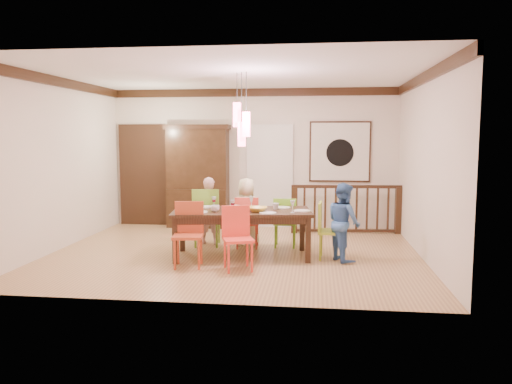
# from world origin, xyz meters

# --- Properties ---
(floor) EXTENTS (6.00, 6.00, 0.00)m
(floor) POSITION_xyz_m (0.00, 0.00, 0.00)
(floor) COLOR #A0754D
(floor) RESTS_ON ground
(ceiling) EXTENTS (6.00, 6.00, 0.00)m
(ceiling) POSITION_xyz_m (0.00, 0.00, 2.90)
(ceiling) COLOR white
(ceiling) RESTS_ON wall_back
(wall_back) EXTENTS (6.00, 0.00, 6.00)m
(wall_back) POSITION_xyz_m (0.00, 2.50, 1.45)
(wall_back) COLOR beige
(wall_back) RESTS_ON floor
(wall_left) EXTENTS (0.00, 5.00, 5.00)m
(wall_left) POSITION_xyz_m (-3.00, 0.00, 1.45)
(wall_left) COLOR beige
(wall_left) RESTS_ON floor
(wall_right) EXTENTS (0.00, 5.00, 5.00)m
(wall_right) POSITION_xyz_m (3.00, 0.00, 1.45)
(wall_right) COLOR beige
(wall_right) RESTS_ON floor
(crown_molding) EXTENTS (6.00, 5.00, 0.16)m
(crown_molding) POSITION_xyz_m (0.00, 0.00, 2.82)
(crown_molding) COLOR black
(crown_molding) RESTS_ON wall_back
(panel_door) EXTENTS (1.04, 0.07, 2.24)m
(panel_door) POSITION_xyz_m (-2.40, 2.45, 1.05)
(panel_door) COLOR black
(panel_door) RESTS_ON wall_back
(white_doorway) EXTENTS (0.97, 0.05, 2.22)m
(white_doorway) POSITION_xyz_m (0.35, 2.46, 1.05)
(white_doorway) COLOR silver
(white_doorway) RESTS_ON wall_back
(painting) EXTENTS (1.25, 0.06, 1.25)m
(painting) POSITION_xyz_m (1.80, 2.46, 1.60)
(painting) COLOR black
(painting) RESTS_ON wall_back
(pendant_cluster) EXTENTS (0.27, 0.21, 1.14)m
(pendant_cluster) POSITION_xyz_m (0.16, -0.22, 2.11)
(pendant_cluster) COLOR #FF4C6B
(pendant_cluster) RESTS_ON ceiling
(dining_table) EXTENTS (2.28, 1.27, 0.75)m
(dining_table) POSITION_xyz_m (0.16, -0.22, 0.67)
(dining_table) COLOR black
(dining_table) RESTS_ON floor
(chair_far_left) EXTENTS (0.50, 0.50, 1.02)m
(chair_far_left) POSITION_xyz_m (-0.57, 0.51, 0.58)
(chair_far_left) COLOR #6CA12D
(chair_far_left) RESTS_ON floor
(chair_far_mid) EXTENTS (0.43, 0.43, 0.89)m
(chair_far_mid) POSITION_xyz_m (0.15, 0.45, 0.51)
(chair_far_mid) COLOR #C13928
(chair_far_mid) RESTS_ON floor
(chair_far_right) EXTENTS (0.39, 0.39, 0.87)m
(chair_far_right) POSITION_xyz_m (0.80, 0.59, 0.50)
(chair_far_right) COLOR #69B520
(chair_far_right) RESTS_ON floor
(chair_near_left) EXTENTS (0.48, 0.48, 0.95)m
(chair_near_left) POSITION_xyz_m (-0.54, -0.94, 0.54)
(chair_near_left) COLOR #BB4424
(chair_near_left) RESTS_ON floor
(chair_near_mid) EXTENTS (0.53, 0.53, 0.91)m
(chair_near_mid) POSITION_xyz_m (0.22, -1.02, 0.52)
(chair_near_mid) COLOR #F73F2E
(chair_near_mid) RESTS_ON floor
(chair_end_right) EXTENTS (0.43, 0.43, 0.89)m
(chair_end_right) POSITION_xyz_m (1.57, -0.20, 0.51)
(chair_end_right) COLOR #9DB228
(chair_end_right) RESTS_ON floor
(china_hutch) EXTENTS (1.36, 0.46, 2.16)m
(china_hutch) POSITION_xyz_m (-1.15, 2.30, 1.08)
(china_hutch) COLOR black
(china_hutch) RESTS_ON floor
(balustrade) EXTENTS (2.18, 0.26, 0.96)m
(balustrade) POSITION_xyz_m (1.92, 1.95, 0.50)
(balustrade) COLOR black
(balustrade) RESTS_ON floor
(person_far_left) EXTENTS (0.46, 0.32, 1.20)m
(person_far_left) POSITION_xyz_m (-0.56, 0.63, 0.60)
(person_far_left) COLOR #D9A5A6
(person_far_left) RESTS_ON floor
(person_far_mid) EXTENTS (0.63, 0.47, 1.19)m
(person_far_mid) POSITION_xyz_m (0.11, 0.64, 0.60)
(person_far_mid) COLOR beige
(person_far_mid) RESTS_ON floor
(person_end_right) EXTENTS (0.67, 0.73, 1.21)m
(person_end_right) POSITION_xyz_m (1.75, -0.27, 0.61)
(person_end_right) COLOR #3D68AB
(person_end_right) RESTS_ON floor
(serving_bowl) EXTENTS (0.31, 0.31, 0.08)m
(serving_bowl) POSITION_xyz_m (0.42, -0.34, 0.79)
(serving_bowl) COLOR gold
(serving_bowl) RESTS_ON dining_table
(small_bowl) EXTENTS (0.24, 0.24, 0.06)m
(small_bowl) POSITION_xyz_m (0.03, -0.11, 0.78)
(small_bowl) COLOR white
(small_bowl) RESTS_ON dining_table
(cup_left) EXTENTS (0.16, 0.16, 0.11)m
(cup_left) POSITION_xyz_m (-0.23, -0.44, 0.80)
(cup_left) COLOR silver
(cup_left) RESTS_ON dining_table
(cup_right) EXTENTS (0.11, 0.11, 0.10)m
(cup_right) POSITION_xyz_m (0.68, -0.06, 0.80)
(cup_right) COLOR silver
(cup_right) RESTS_ON dining_table
(plate_far_left) EXTENTS (0.26, 0.26, 0.01)m
(plate_far_left) POSITION_xyz_m (-0.50, 0.04, 0.76)
(plate_far_left) COLOR white
(plate_far_left) RESTS_ON dining_table
(plate_far_mid) EXTENTS (0.26, 0.26, 0.01)m
(plate_far_mid) POSITION_xyz_m (0.13, 0.05, 0.76)
(plate_far_mid) COLOR white
(plate_far_mid) RESTS_ON dining_table
(plate_far_right) EXTENTS (0.26, 0.26, 0.01)m
(plate_far_right) POSITION_xyz_m (0.78, 0.11, 0.76)
(plate_far_right) COLOR white
(plate_far_right) RESTS_ON dining_table
(plate_near_left) EXTENTS (0.26, 0.26, 0.01)m
(plate_near_left) POSITION_xyz_m (-0.46, -0.53, 0.76)
(plate_near_left) COLOR white
(plate_near_left) RESTS_ON dining_table
(plate_near_mid) EXTENTS (0.26, 0.26, 0.01)m
(plate_near_mid) POSITION_xyz_m (0.60, -0.50, 0.76)
(plate_near_mid) COLOR white
(plate_near_mid) RESTS_ON dining_table
(plate_end_right) EXTENTS (0.26, 0.26, 0.01)m
(plate_end_right) POSITION_xyz_m (1.11, -0.21, 0.76)
(plate_end_right) COLOR white
(plate_end_right) RESTS_ON dining_table
(wine_glass_a) EXTENTS (0.08, 0.08, 0.19)m
(wine_glass_a) POSITION_xyz_m (-0.33, -0.06, 0.84)
(wine_glass_a) COLOR #590C19
(wine_glass_a) RESTS_ON dining_table
(wine_glass_b) EXTENTS (0.08, 0.08, 0.19)m
(wine_glass_b) POSITION_xyz_m (0.28, 0.00, 0.84)
(wine_glass_b) COLOR silver
(wine_glass_b) RESTS_ON dining_table
(wine_glass_c) EXTENTS (0.08, 0.08, 0.19)m
(wine_glass_c) POSITION_xyz_m (0.05, -0.44, 0.84)
(wine_glass_c) COLOR #590C19
(wine_glass_c) RESTS_ON dining_table
(wine_glass_d) EXTENTS (0.08, 0.08, 0.19)m
(wine_glass_d) POSITION_xyz_m (0.97, -0.38, 0.84)
(wine_glass_d) COLOR silver
(wine_glass_d) RESTS_ON dining_table
(napkin) EXTENTS (0.18, 0.14, 0.01)m
(napkin) POSITION_xyz_m (0.13, -0.61, 0.76)
(napkin) COLOR #D83359
(napkin) RESTS_ON dining_table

